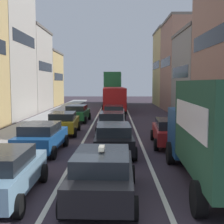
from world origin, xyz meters
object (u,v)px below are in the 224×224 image
object	(u,v)px
wagon_left_lane_second	(42,137)
sedan_left_lane_fourth	(77,113)
sedan_left_lane_front	(2,172)
hatchback_centre_lane_third	(112,122)
sedan_left_lane_third	(63,122)
sedan_right_lane_behind_truck	(171,131)
sedan_centre_lane_second	(114,138)
bus_far_queue_secondary	(113,87)
taxi_centre_lane_front	(102,173)
coupe_centre_lane_fourth	(114,113)
removalist_box_truck	(220,129)
bus_mid_queue_primary	(114,97)

from	to	relation	value
wagon_left_lane_second	sedan_left_lane_fourth	size ratio (longest dim) A/B	1.00
sedan_left_lane_front	wagon_left_lane_second	xyz separation A→B (m)	(-0.27, 6.15, 0.00)
sedan_left_lane_front	sedan_left_lane_fourth	bearing A→B (deg)	-0.74
hatchback_centre_lane_third	sedan_left_lane_third	distance (m)	3.32
hatchback_centre_lane_third	sedan_right_lane_behind_truck	bearing A→B (deg)	-140.60
sedan_right_lane_behind_truck	sedan_left_lane_front	bearing A→B (deg)	143.64
sedan_centre_lane_second	sedan_left_lane_fourth	xyz separation A→B (m)	(-3.36, 12.54, 0.00)
sedan_centre_lane_second	wagon_left_lane_second	size ratio (longest dim) A/B	1.00
sedan_left_lane_third	sedan_centre_lane_second	bearing A→B (deg)	-151.48
hatchback_centre_lane_third	bus_far_queue_secondary	size ratio (longest dim) A/B	0.41
sedan_left_lane_front	sedan_centre_lane_second	distance (m)	6.78
sedan_centre_lane_second	sedan_left_lane_third	size ratio (longest dim) A/B	1.00
taxi_centre_lane_front	wagon_left_lane_second	size ratio (longest dim) A/B	1.00
wagon_left_lane_second	sedan_right_lane_behind_truck	world-z (taller)	same
sedan_centre_lane_second	coupe_centre_lane_fourth	xyz separation A→B (m)	(-0.03, 12.24, 0.00)
removalist_box_truck	sedan_left_lane_fourth	xyz separation A→B (m)	(-6.92, 17.41, -1.18)
removalist_box_truck	coupe_centre_lane_fourth	bearing A→B (deg)	14.07
sedan_centre_lane_second	sedan_left_lane_third	xyz separation A→B (m)	(-3.48, 5.92, 0.00)
removalist_box_truck	coupe_centre_lane_fourth	size ratio (longest dim) A/B	1.79
sedan_left_lane_front	sedan_left_lane_third	size ratio (longest dim) A/B	0.99
sedan_left_lane_third	coupe_centre_lane_fourth	size ratio (longest dim) A/B	1.00
sedan_left_lane_front	sedan_left_lane_third	distance (m)	11.81
sedan_left_lane_third	coupe_centre_lane_fourth	distance (m)	7.20
sedan_left_lane_front	sedan_centre_lane_second	bearing A→B (deg)	-30.42
sedan_right_lane_behind_truck	bus_far_queue_secondary	xyz separation A→B (m)	(-3.45, 33.01, 2.03)
bus_mid_queue_primary	wagon_left_lane_second	bearing A→B (deg)	169.55
bus_mid_queue_primary	bus_far_queue_secondary	size ratio (longest dim) A/B	1.00
sedan_left_lane_front	sedan_left_lane_fourth	size ratio (longest dim) A/B	0.99
removalist_box_truck	sedan_left_lane_third	bearing A→B (deg)	35.35
sedan_left_lane_fourth	removalist_box_truck	bearing A→B (deg)	-155.78
hatchback_centre_lane_third	bus_mid_queue_primary	size ratio (longest dim) A/B	0.41
sedan_left_lane_third	bus_far_queue_secondary	bearing A→B (deg)	-8.25
wagon_left_lane_second	sedan_centre_lane_second	bearing A→B (deg)	-92.04
wagon_left_lane_second	coupe_centre_lane_fourth	xyz separation A→B (m)	(3.60, 11.98, 0.00)
removalist_box_truck	bus_mid_queue_primary	xyz separation A→B (m)	(-3.68, 27.28, -0.21)
sedan_left_lane_front	bus_mid_queue_primary	xyz separation A→B (m)	(3.24, 28.30, 0.96)
removalist_box_truck	hatchback_centre_lane_third	world-z (taller)	removalist_box_truck
taxi_centre_lane_front	sedan_left_lane_front	bearing A→B (deg)	90.42
coupe_centre_lane_fourth	removalist_box_truck	bearing A→B (deg)	-166.68
removalist_box_truck	wagon_left_lane_second	bearing A→B (deg)	56.67
sedan_left_lane_third	bus_mid_queue_primary	xyz separation A→B (m)	(3.36, 16.49, 0.96)
hatchback_centre_lane_third	coupe_centre_lane_fourth	size ratio (longest dim) A/B	0.99
removalist_box_truck	sedan_right_lane_behind_truck	bearing A→B (deg)	5.29
taxi_centre_lane_front	sedan_left_lane_fourth	size ratio (longest dim) A/B	0.99
sedan_right_lane_behind_truck	bus_far_queue_secondary	size ratio (longest dim) A/B	0.42
removalist_box_truck	wagon_left_lane_second	world-z (taller)	removalist_box_truck
bus_far_queue_secondary	coupe_centre_lane_fourth	bearing A→B (deg)	-177.90
sedan_left_lane_front	wagon_left_lane_second	distance (m)	6.16
taxi_centre_lane_front	sedan_left_lane_fourth	bearing A→B (deg)	11.09
wagon_left_lane_second	sedan_right_lane_behind_truck	distance (m)	7.04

